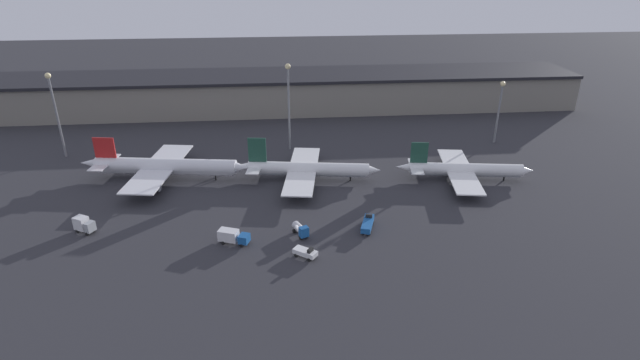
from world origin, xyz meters
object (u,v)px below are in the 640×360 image
service_vehicle_1 (301,229)px  service_vehicle_2 (368,224)px  airplane_1 (306,169)px  service_vehicle_0 (233,236)px  airplane_0 (164,167)px  service_vehicle_4 (305,252)px  airplane_2 (463,170)px  service_vehicle_3 (84,224)px

service_vehicle_1 → service_vehicle_2: bearing=72.5°
airplane_1 → service_vehicle_0: 38.47m
airplane_0 → service_vehicle_1: airplane_0 is taller
airplane_0 → service_vehicle_2: (54.02, -34.00, -2.51)m
airplane_1 → service_vehicle_1: bearing=-87.9°
service_vehicle_4 → service_vehicle_0: bearing=-167.7°
service_vehicle_0 → service_vehicle_4: bearing=-3.4°
airplane_1 → service_vehicle_1: 31.61m
airplane_2 → service_vehicle_2: (-32.75, -25.54, -1.76)m
service_vehicle_3 → airplane_2: bearing=41.2°
service_vehicle_2 → service_vehicle_4: (-15.70, -10.93, -0.18)m
service_vehicle_4 → airplane_0: bearing=166.9°
airplane_1 → service_vehicle_2: 32.35m
service_vehicle_0 → service_vehicle_1: bearing=27.9°
airplane_0 → service_vehicle_0: (22.13, -37.69, -2.06)m
airplane_2 → service_vehicle_3: airplane_2 is taller
service_vehicle_1 → service_vehicle_3: service_vehicle_3 is taller
service_vehicle_0 → service_vehicle_4: 17.74m
service_vehicle_1 → service_vehicle_4: 9.24m
airplane_2 → service_vehicle_2: bearing=-133.6°
service_vehicle_0 → service_vehicle_2: size_ratio=0.94×
airplane_0 → airplane_1: airplane_1 is taller
airplane_0 → service_vehicle_4: bearing=-41.1°
airplane_1 → service_vehicle_4: bearing=-85.6°
airplane_2 → service_vehicle_1: size_ratio=7.07×
airplane_0 → service_vehicle_0: bearing=-51.1°
airplane_1 → service_vehicle_3: 60.15m
service_vehicle_0 → service_vehicle_2: bearing=27.3°
service_vehicle_2 → airplane_0: bearing=76.0°
airplane_0 → airplane_2: (86.77, -8.46, -0.76)m
service_vehicle_1 → service_vehicle_3: bearing=-120.5°
airplane_1 → service_vehicle_1: size_ratio=7.59×
airplane_0 → service_vehicle_2: airplane_0 is taller
airplane_2 → service_vehicle_1: (-49.01, -27.25, -1.49)m
airplane_2 → service_vehicle_0: (-64.64, -29.23, -1.30)m
airplane_2 → service_vehicle_1: bearing=-142.4°
airplane_0 → service_vehicle_4: size_ratio=8.95×
service_vehicle_2 → airplane_1: bearing=41.4°
airplane_0 → service_vehicle_3: airplane_0 is taller
service_vehicle_1 → service_vehicle_3: size_ratio=1.03×
airplane_0 → service_vehicle_3: 32.41m
airplane_0 → airplane_1: 41.47m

